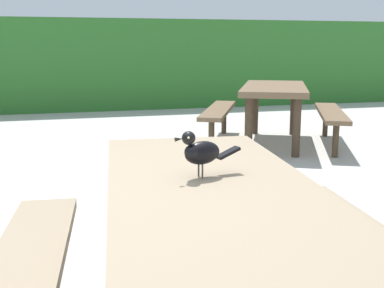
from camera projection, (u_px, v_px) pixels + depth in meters
The scene contains 4 objects.
hedge_wall at pixel (68, 64), 9.87m from camera, with size 28.00×2.14×1.72m, color #2D6B28.
picnic_table_foreground at pixel (212, 231), 1.81m from camera, with size 1.84×1.87×0.74m.
bird_grackle at pixel (200, 151), 1.84m from camera, with size 0.28×0.12×0.18m.
picnic_table_mid_left at pixel (274, 100), 6.08m from camera, with size 2.25×2.26×0.74m.
Camera 1 is at (-0.16, -1.77, 1.24)m, focal length 45.39 mm.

